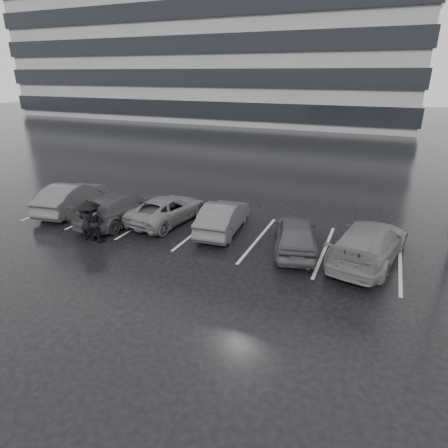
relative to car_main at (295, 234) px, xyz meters
name	(u,v)px	position (x,y,z in m)	size (l,w,h in m)	color
ground	(222,261)	(-2.28, -2.05, -0.68)	(160.00, 160.00, 0.00)	black
office_building	(216,19)	(-24.28, 45.95, 13.66)	(61.00, 26.00, 29.00)	gray
car_main	(295,234)	(0.00, 0.00, 0.00)	(1.61, 4.01, 1.37)	black
car_west_a	(223,217)	(-3.41, 0.68, 0.00)	(1.44, 4.12, 1.36)	#2C2B2E
car_west_b	(168,209)	(-6.30, 0.71, -0.07)	(2.04, 4.42, 1.23)	#48484B
car_west_c	(121,207)	(-8.34, -0.15, 0.01)	(1.95, 4.79, 1.39)	black
car_west_d	(72,197)	(-11.58, 0.06, 0.06)	(1.56, 4.48, 1.48)	#2C2B2E
car_east	(369,242)	(2.73, 0.22, 0.06)	(2.07, 5.09, 1.48)	#48484B
pedestrian_left	(86,223)	(-8.27, -2.52, 0.11)	(0.58, 0.38, 1.58)	black
pedestrian_right	(96,222)	(-7.91, -2.35, 0.15)	(0.81, 0.63, 1.67)	black
umbrella	(86,203)	(-8.20, -2.43, 0.95)	(1.06, 1.06, 1.79)	black
stall_stripes	(228,234)	(-3.08, 0.45, -0.68)	(19.72, 5.00, 0.00)	#B2B1B4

